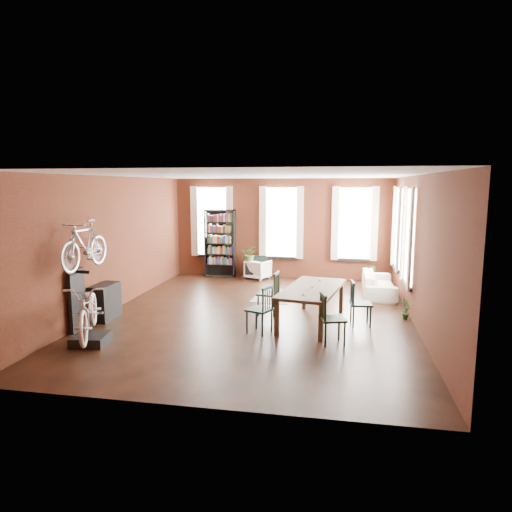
% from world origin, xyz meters
% --- Properties ---
extents(room, '(9.00, 9.04, 3.22)m').
position_xyz_m(room, '(0.25, 0.62, 2.14)').
color(room, black).
rests_on(room, ground).
extents(dining_table, '(1.45, 2.49, 0.80)m').
position_xyz_m(dining_table, '(1.31, -0.38, 0.40)').
color(dining_table, '#453929').
rests_on(dining_table, ground).
extents(dining_chair_a, '(0.58, 0.58, 0.98)m').
position_xyz_m(dining_chair_a, '(0.30, -1.23, 0.49)').
color(dining_chair_a, '#1A3A37').
rests_on(dining_chair_a, ground).
extents(dining_chair_b, '(0.52, 0.52, 1.00)m').
position_xyz_m(dining_chair_b, '(0.27, 0.12, 0.50)').
color(dining_chair_b, black).
rests_on(dining_chair_b, ground).
extents(dining_chair_c, '(0.56, 0.56, 0.97)m').
position_xyz_m(dining_chair_c, '(1.78, -1.61, 0.49)').
color(dining_chair_c, black).
rests_on(dining_chair_c, ground).
extents(dining_chair_d, '(0.49, 0.49, 0.95)m').
position_xyz_m(dining_chair_d, '(2.35, -0.32, 0.48)').
color(dining_chair_d, '#183535').
rests_on(dining_chair_d, ground).
extents(bookshelf, '(1.00, 0.32, 2.20)m').
position_xyz_m(bookshelf, '(-2.00, 4.30, 1.10)').
color(bookshelf, black).
rests_on(bookshelf, ground).
extents(white_armchair, '(0.85, 0.83, 0.68)m').
position_xyz_m(white_armchair, '(-0.70, 4.10, 0.34)').
color(white_armchair, white).
rests_on(white_armchair, ground).
extents(cream_sofa, '(0.61, 2.08, 0.81)m').
position_xyz_m(cream_sofa, '(2.95, 2.60, 0.41)').
color(cream_sofa, beige).
rests_on(cream_sofa, ground).
extents(striped_rug, '(1.09, 1.65, 0.01)m').
position_xyz_m(striped_rug, '(0.15, 1.89, 0.01)').
color(striped_rug, black).
rests_on(striped_rug, ground).
extents(bike_trainer, '(0.70, 0.70, 0.18)m').
position_xyz_m(bike_trainer, '(-2.73, -2.47, 0.09)').
color(bike_trainer, black).
rests_on(bike_trainer, ground).
extents(bike_wall_rack, '(0.16, 0.60, 1.30)m').
position_xyz_m(bike_wall_rack, '(-3.40, -1.80, 0.65)').
color(bike_wall_rack, black).
rests_on(bike_wall_rack, ground).
extents(console_table, '(0.40, 0.80, 0.80)m').
position_xyz_m(console_table, '(-3.28, -0.90, 0.40)').
color(console_table, black).
rests_on(console_table, ground).
extents(plant_stand, '(0.29, 0.29, 0.54)m').
position_xyz_m(plant_stand, '(-0.93, 4.02, 0.27)').
color(plant_stand, black).
rests_on(plant_stand, ground).
extents(plant_by_sofa, '(0.47, 0.64, 0.26)m').
position_xyz_m(plant_by_sofa, '(2.81, 4.02, 0.13)').
color(plant_by_sofa, '#265020').
rests_on(plant_by_sofa, ground).
extents(plant_small, '(0.53, 0.50, 0.17)m').
position_xyz_m(plant_small, '(3.36, 0.29, 0.09)').
color(plant_small, '#2B5D25').
rests_on(plant_small, ground).
extents(bicycle_floor, '(1.03, 1.21, 1.95)m').
position_xyz_m(bicycle_floor, '(-2.71, -2.51, 1.16)').
color(bicycle_floor, beige).
rests_on(bicycle_floor, bike_trainer).
extents(bicycle_hung, '(0.47, 1.00, 1.66)m').
position_xyz_m(bicycle_hung, '(-3.15, -1.80, 2.13)').
color(bicycle_hung, '#A5A8AD').
rests_on(bicycle_hung, bike_wall_rack).
extents(plant_on_stand, '(0.55, 0.60, 0.43)m').
position_xyz_m(plant_on_stand, '(-0.95, 4.02, 0.75)').
color(plant_on_stand, '#315E25').
rests_on(plant_on_stand, plant_stand).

